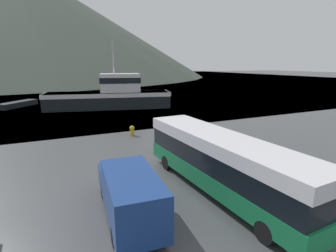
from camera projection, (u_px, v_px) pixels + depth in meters
water_surface at (64, 77)px, 132.77m from camera, size 240.00×240.00×0.00m
hill_backdrop at (5, 16)px, 136.84m from camera, size 206.94×206.94×61.36m
tour_bus at (221, 161)px, 13.50m from camera, size 3.04×11.64×3.06m
delivery_van at (129, 192)px, 11.29m from camera, size 2.55×6.37×2.25m
fishing_boat at (111, 95)px, 39.74m from camera, size 18.97×8.65×10.09m
storage_bin at (232, 149)px, 18.78m from camera, size 1.27×1.27×1.22m
small_boat at (18, 104)px, 41.02m from camera, size 5.60×6.28×0.82m
mooring_bollard at (132, 130)px, 24.64m from camera, size 0.45×0.45×0.95m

